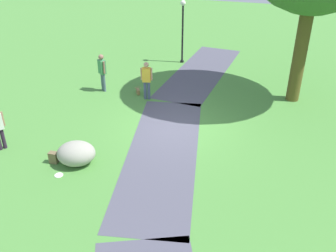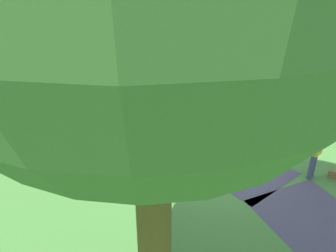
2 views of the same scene
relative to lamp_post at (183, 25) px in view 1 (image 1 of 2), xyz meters
name	(u,v)px [view 1 (image 1 of 2)]	position (x,y,z in m)	size (l,w,h in m)	color
ground_plane	(177,127)	(7.07, 1.61, -2.07)	(48.00, 48.00, 0.00)	#498539
footpath_segment_near	(201,71)	(1.05, 1.31, -2.07)	(8.19, 3.15, 0.01)	#4B4A58
footpath_segment_mid	(162,153)	(8.98, 1.61, -2.07)	(8.29, 3.72, 0.01)	#4B4A58
lamp_post	(183,25)	(0.00, 0.00, 0.00)	(0.28, 0.28, 3.34)	black
lawn_boulder	(76,153)	(10.37, -0.92, -1.67)	(1.35, 1.51, 0.80)	#9A998A
woman_with_handbag	(147,78)	(5.00, -0.32, -1.07)	(0.31, 0.51, 1.72)	#43506D
man_near_boulder	(102,70)	(4.72, -2.56, -1.05)	(0.41, 0.43, 1.76)	#465A67
handbag_on_grass	(138,91)	(4.62, -0.89, -1.93)	(0.37, 0.37, 0.31)	olive
backpack_by_boulder	(54,157)	(10.52, -1.70, -1.88)	(0.27, 0.29, 0.40)	brown
frisbee_on_grass	(59,175)	(11.13, -1.18, -2.06)	(0.27, 0.27, 0.02)	white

